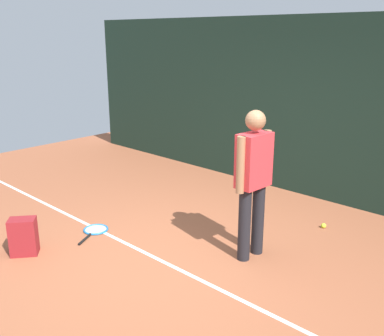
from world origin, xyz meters
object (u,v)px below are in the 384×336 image
at_px(tennis_player, 253,176).
at_px(backpack, 24,237).
at_px(tennis_ball_by_fence, 324,226).
at_px(tennis_racket, 95,230).

distance_m(tennis_player, backpack, 2.73).
distance_m(tennis_player, tennis_ball_by_fence, 1.61).
bearing_deg(backpack, tennis_ball_by_fence, -177.43).
bearing_deg(tennis_ball_by_fence, tennis_racket, -134.97).
distance_m(backpack, tennis_ball_by_fence, 3.77).
xyz_separation_m(tennis_racket, tennis_ball_by_fence, (2.13, 2.13, 0.02)).
relative_size(tennis_racket, backpack, 1.42).
relative_size(tennis_player, tennis_racket, 2.73).
bearing_deg(tennis_ball_by_fence, tennis_player, -101.63).
bearing_deg(tennis_ball_by_fence, backpack, -126.15).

